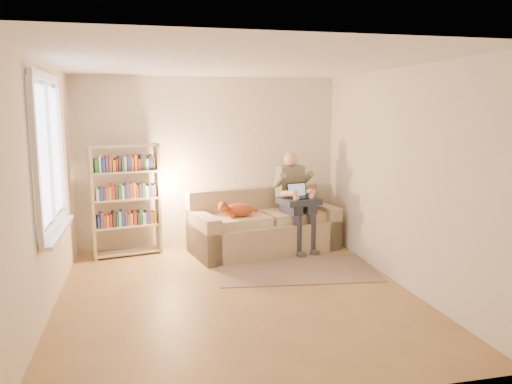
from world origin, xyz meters
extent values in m
plane|color=olive|center=(0.00, 0.00, 0.00)|extent=(4.50, 4.50, 0.00)
cube|color=white|center=(0.00, 0.00, 2.60)|extent=(4.00, 4.50, 0.02)
cube|color=silver|center=(-2.00, 0.00, 1.30)|extent=(0.02, 4.50, 2.60)
cube|color=silver|center=(2.00, 0.00, 1.30)|extent=(0.02, 4.50, 2.60)
cube|color=silver|center=(0.00, 2.25, 1.30)|extent=(4.00, 0.02, 2.60)
cube|color=silver|center=(0.00, -2.25, 1.30)|extent=(4.00, 0.02, 2.60)
plane|color=white|center=(-1.97, 0.20, 1.65)|extent=(0.00, 1.50, 1.50)
cube|color=white|center=(-1.96, 0.20, 2.44)|extent=(0.05, 1.50, 0.08)
cube|color=white|center=(-1.96, 0.20, 0.86)|extent=(0.05, 1.50, 0.08)
cube|color=white|center=(-1.96, 0.20, 1.65)|extent=(0.04, 0.05, 1.50)
cube|color=white|center=(-1.92, 0.20, 0.81)|extent=(0.12, 1.52, 0.04)
cube|color=tan|center=(0.74, 1.70, 0.23)|extent=(2.31, 1.39, 0.45)
cube|color=tan|center=(0.67, 2.07, 0.68)|extent=(2.15, 0.66, 0.46)
cube|color=tan|center=(-0.20, 1.50, 0.32)|extent=(0.41, 0.99, 0.65)
cube|color=tan|center=(1.69, 1.90, 0.32)|extent=(0.41, 0.99, 0.65)
cube|color=beige|center=(0.28, 1.55, 0.52)|extent=(1.03, 0.82, 0.13)
cube|color=beige|center=(1.23, 1.75, 0.52)|extent=(1.03, 0.82, 0.13)
cube|color=gray|center=(1.18, 1.82, 1.00)|extent=(0.43, 0.29, 0.54)
sphere|color=#DAA880|center=(1.18, 1.80, 1.37)|extent=(0.22, 0.22, 0.22)
cube|color=#2F3442|center=(1.12, 1.55, 0.67)|extent=(0.25, 0.47, 0.17)
cube|color=#2F3442|center=(1.35, 1.60, 0.67)|extent=(0.25, 0.47, 0.17)
cylinder|color=#2F3442|center=(1.16, 1.33, 0.30)|extent=(0.11, 0.11, 0.60)
cylinder|color=#2F3442|center=(1.39, 1.38, 0.30)|extent=(0.11, 0.11, 0.60)
ellipsoid|color=#D8602A|center=(0.29, 1.52, 0.68)|extent=(0.48, 0.32, 0.20)
sphere|color=#D8602A|center=(0.05, 1.42, 0.75)|extent=(0.16, 0.16, 0.16)
cylinder|color=#D8602A|center=(0.51, 1.61, 0.64)|extent=(0.22, 0.09, 0.06)
cube|color=#253141|center=(1.23, 1.55, 0.77)|extent=(0.64, 0.56, 0.09)
cube|color=black|center=(1.24, 1.51, 0.82)|extent=(0.35, 0.28, 0.02)
cube|color=black|center=(1.22, 1.62, 0.93)|extent=(0.32, 0.12, 0.21)
plane|color=#8CA5CC|center=(1.22, 1.62, 0.93)|extent=(0.29, 0.12, 0.28)
cube|color=#C4BB94|center=(-1.72, 1.80, 0.81)|extent=(0.09, 0.25, 1.63)
cube|color=#C4BB94|center=(-0.81, 2.00, 0.81)|extent=(0.09, 0.25, 1.63)
cube|color=#C4BB94|center=(-1.26, 1.90, 0.04)|extent=(1.00, 0.44, 0.03)
cube|color=#C4BB94|center=(-1.26, 1.90, 0.44)|extent=(1.00, 0.44, 0.03)
cube|color=#C4BB94|center=(-1.26, 1.90, 0.84)|extent=(1.00, 0.44, 0.03)
cube|color=#C4BB94|center=(-1.26, 1.90, 1.23)|extent=(1.00, 0.44, 0.03)
cube|color=#C4BB94|center=(-1.26, 1.90, 1.60)|extent=(1.00, 0.44, 0.03)
cube|color=#995933|center=(-1.26, 1.90, 0.55)|extent=(0.85, 0.37, 0.19)
cube|color=gold|center=(-1.26, 1.90, 0.95)|extent=(0.85, 0.37, 0.19)
cube|color=#B2261E|center=(-1.26, 1.90, 1.34)|extent=(0.85, 0.37, 0.19)
cylinder|color=silver|center=(-0.87, 1.98, 0.87)|extent=(0.09, 0.09, 0.04)
cone|color=silver|center=(-0.72, 1.91, 1.11)|extent=(0.13, 0.15, 0.14)
cube|color=#826E5F|center=(0.94, 0.71, 0.01)|extent=(2.20, 1.45, 0.01)
camera|label=1|loc=(-1.01, -5.40, 2.10)|focal=35.00mm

